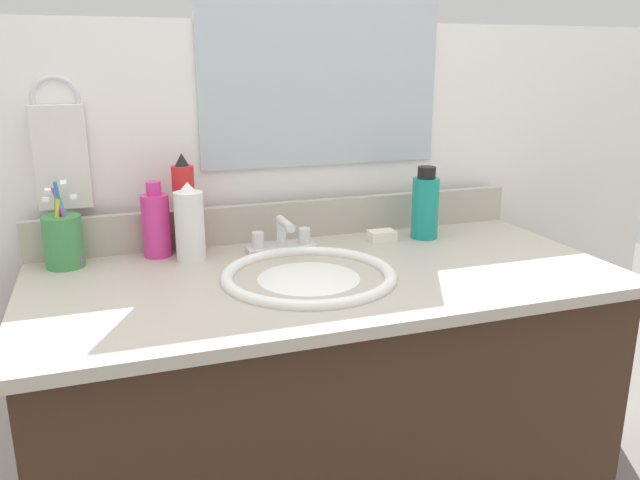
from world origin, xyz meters
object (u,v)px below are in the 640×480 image
Objects in this scene: bottle_lotion_white at (190,224)px; faucet at (282,239)px; soap_bar at (382,236)px; bottle_spray_red at (184,206)px; bottle_mouthwash_teal at (425,205)px; bottle_soap_pink at (156,224)px; cup_green at (63,240)px; hand_towel at (62,157)px.

faucet is at bearing -1.76° from bottle_lotion_white.
faucet is 2.50× the size of soap_bar.
bottle_lotion_white is 0.07m from bottle_spray_red.
bottle_mouthwash_teal is 0.63m from bottle_soap_pink.
cup_green is at bearing 171.79° from bottle_lotion_white.
bottle_soap_pink is at bearing 168.09° from faucet.
hand_towel is 1.19× the size of cup_green.
bottle_mouthwash_teal is at bearing -5.42° from bottle_soap_pink.
hand_towel is 0.18m from cup_green.
faucet is 0.96× the size of bottle_soap_pink.
bottle_soap_pink is (-0.07, -0.02, -0.03)m from bottle_spray_red.
bottle_spray_red reaches higher than bottle_soap_pink.
faucet is at bearing -20.35° from bottle_spray_red.
bottle_mouthwash_teal is at bearing -7.93° from bottle_spray_red.
hand_towel is 1.32× the size of bottle_soap_pink.
bottle_soap_pink is 0.53m from soap_bar.
cup_green is at bearing 176.79° from bottle_mouthwash_teal.
bottle_spray_red reaches higher than bottle_lotion_white.
cup_green is (-0.46, 0.04, 0.03)m from faucet.
bottle_soap_pink is at bearing 142.48° from bottle_lotion_white.
hand_towel is at bearing 83.00° from cup_green.
hand_towel reaches higher than bottle_spray_red.
faucet is at bearing -11.91° from bottle_soap_pink.
hand_towel is 1.38× the size of faucet.
bottle_mouthwash_teal is (0.36, -0.00, 0.05)m from faucet.
cup_green is at bearing 177.15° from soap_bar.
bottle_spray_red is at bearing 159.65° from faucet.
hand_towel reaches higher than faucet.
hand_towel reaches higher than cup_green.
faucet is 0.28m from bottle_soap_pink.
soap_bar is (-0.11, 0.01, -0.07)m from bottle_mouthwash_teal.
soap_bar is at bearing 174.40° from bottle_mouthwash_teal.
bottle_lotion_white reaches higher than faucet.
bottle_soap_pink is 2.61× the size of soap_bar.
bottle_soap_pink is 0.19m from cup_green.
bottle_mouthwash_teal is 2.74× the size of soap_bar.
faucet is 0.25m from soap_bar.
bottle_spray_red reaches higher than faucet.
bottle_lotion_white is 2.68× the size of soap_bar.
hand_towel is 0.98× the size of bottle_spray_red.
cup_green is at bearing 174.63° from faucet.
cup_green reaches higher than faucet.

